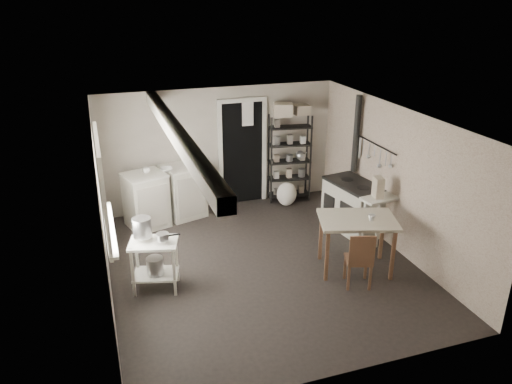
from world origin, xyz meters
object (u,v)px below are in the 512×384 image
object	(u,v)px
stove	(353,206)
work_table	(355,246)
prep_table	(155,264)
base_cabinets	(165,197)
flour_sack	(287,194)
chair	(359,254)
shelf_rack	(289,154)
stockpot	(142,227)

from	to	relation	value
stove	work_table	world-z (taller)	stove
prep_table	stove	distance (m)	3.64
base_cabinets	stove	size ratio (longest dim) A/B	1.35
prep_table	work_table	distance (m)	2.94
work_table	flour_sack	world-z (taller)	work_table
chair	flour_sack	xyz separation A→B (m)	(0.09, 2.96, -0.24)
stove	work_table	bearing A→B (deg)	-126.64
shelf_rack	stove	world-z (taller)	shelf_rack
prep_table	chair	distance (m)	2.86
flour_sack	shelf_rack	bearing A→B (deg)	61.58
stove	work_table	size ratio (longest dim) A/B	1.00
stove	stockpot	bearing A→B (deg)	-178.10
stockpot	stove	bearing A→B (deg)	11.30
work_table	shelf_rack	bearing A→B (deg)	88.52
chair	flour_sack	bearing A→B (deg)	106.50
stove	flour_sack	xyz separation A→B (m)	(-0.71, 1.33, -0.20)
stove	prep_table	bearing A→B (deg)	-176.33
stockpot	shelf_rack	size ratio (longest dim) A/B	0.16
stockpot	chair	size ratio (longest dim) A/B	0.32
base_cabinets	stove	distance (m)	3.36
chair	prep_table	bearing A→B (deg)	-178.01
flour_sack	work_table	bearing A→B (deg)	-88.20
stockpot	work_table	size ratio (longest dim) A/B	0.25
prep_table	stockpot	xyz separation A→B (m)	(-0.12, 0.09, 0.54)
prep_table	flour_sack	world-z (taller)	prep_table
work_table	flour_sack	xyz separation A→B (m)	(-0.08, 2.56, -0.14)
prep_table	base_cabinets	bearing A→B (deg)	77.47
stockpot	flour_sack	size ratio (longest dim) A/B	0.58
shelf_rack	flour_sack	world-z (taller)	shelf_rack
stockpot	flour_sack	bearing A→B (deg)	34.94
prep_table	chair	xyz separation A→B (m)	(2.74, -0.80, 0.08)
prep_table	chair	size ratio (longest dim) A/B	0.86
work_table	chair	xyz separation A→B (m)	(-0.17, -0.40, 0.10)
stove	work_table	distance (m)	1.38
stockpot	chair	bearing A→B (deg)	-17.26
shelf_rack	chair	size ratio (longest dim) A/B	2.01
stove	flour_sack	distance (m)	1.53
shelf_rack	prep_table	bearing A→B (deg)	-132.63
stove	chair	distance (m)	1.81
stove	flour_sack	bearing A→B (deg)	108.75
flour_sack	chair	bearing A→B (deg)	-91.77
base_cabinets	work_table	xyz separation A→B (m)	(2.42, -2.62, -0.08)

